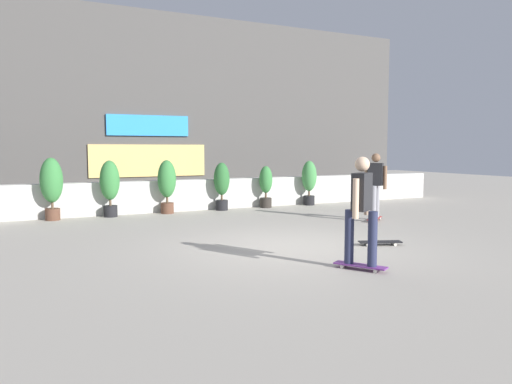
% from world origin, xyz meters
% --- Properties ---
extents(ground_plane, '(48.00, 48.00, 0.00)m').
position_xyz_m(ground_plane, '(0.00, 0.00, 0.00)').
color(ground_plane, '#A8A093').
extents(planter_wall, '(18.00, 0.40, 0.90)m').
position_xyz_m(planter_wall, '(0.00, 6.00, 0.45)').
color(planter_wall, beige).
rests_on(planter_wall, ground).
extents(building_backdrop, '(20.00, 2.08, 6.50)m').
position_xyz_m(building_backdrop, '(-0.00, 10.00, 3.25)').
color(building_backdrop, '#4C4947').
rests_on(building_backdrop, ground).
extents(potted_plant_0, '(0.56, 0.56, 1.59)m').
position_xyz_m(potted_plant_0, '(-3.78, 5.55, 0.93)').
color(potted_plant_0, brown).
rests_on(potted_plant_0, ground).
extents(potted_plant_1, '(0.51, 0.51, 1.50)m').
position_xyz_m(potted_plant_1, '(-2.36, 5.55, 0.87)').
color(potted_plant_1, black).
rests_on(potted_plant_1, ground).
extents(potted_plant_2, '(0.51, 0.51, 1.50)m').
position_xyz_m(potted_plant_2, '(-0.81, 5.55, 0.87)').
color(potted_plant_2, brown).
rests_on(potted_plant_2, ground).
extents(potted_plant_3, '(0.47, 0.47, 1.40)m').
position_xyz_m(potted_plant_3, '(0.83, 5.55, 0.80)').
color(potted_plant_3, black).
rests_on(potted_plant_3, ground).
extents(potted_plant_4, '(0.41, 0.41, 1.28)m').
position_xyz_m(potted_plant_4, '(2.29, 5.55, 0.71)').
color(potted_plant_4, '#2D2823').
rests_on(potted_plant_4, ground).
extents(potted_plant_5, '(0.48, 0.48, 1.42)m').
position_xyz_m(potted_plant_5, '(3.85, 5.55, 0.82)').
color(potted_plant_5, black).
rests_on(potted_plant_5, ground).
extents(skater_far_left, '(0.59, 0.79, 1.70)m').
position_xyz_m(skater_far_left, '(0.10, -1.91, 0.94)').
color(skater_far_left, '#72338C').
rests_on(skater_far_left, ground).
extents(skater_foreground, '(0.75, 0.65, 1.70)m').
position_xyz_m(skater_foreground, '(3.51, 1.90, 0.94)').
color(skater_foreground, maroon).
rests_on(skater_foreground, ground).
extents(skateboard_near_camera, '(0.82, 0.48, 0.08)m').
position_xyz_m(skateboard_near_camera, '(1.59, -0.59, 0.06)').
color(skateboard_near_camera, black).
rests_on(skateboard_near_camera, ground).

